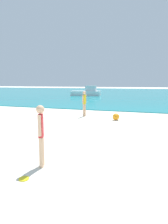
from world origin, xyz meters
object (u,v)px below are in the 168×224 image
Objects in this scene: beach_ball at (116,117)px; person_distant at (84,102)px; boat_near at (87,92)px; frisbee at (24,179)px; person_standing at (41,132)px.

person_distant is at bearing 163.63° from beach_ball.
boat_near is 21.18m from beach_ball.
person_distant is at bearing 98.64° from frisbee.
beach_ball is (0.88, 6.98, -0.73)m from person_standing.
frisbee is 0.14× the size of person_distant.
person_distant is 0.33× the size of boat_near.
frisbee is 0.05× the size of boat_near.
frisbee is at bearing 97.78° from boat_near.
person_standing is 0.32× the size of boat_near.
beach_ball is at bearing 153.12° from person_standing.
beach_ball is at bearing 83.21° from frisbee.
frisbee is 0.58× the size of beach_ball.
boat_near is (-5.76, 18.99, -0.31)m from person_distant.
boat_near is at bearing 175.18° from person_standing.
beach_ball is (7.95, -19.63, -0.44)m from boat_near.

